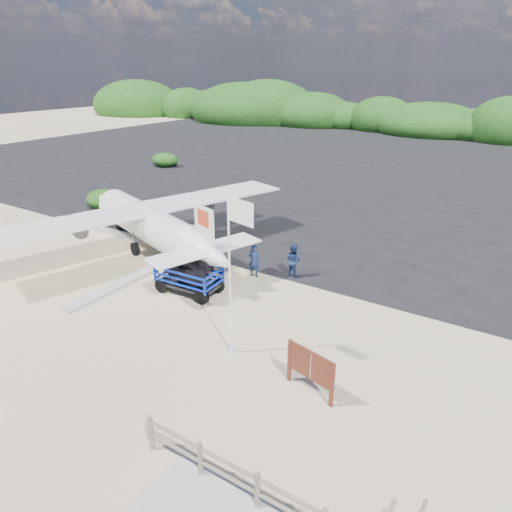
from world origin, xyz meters
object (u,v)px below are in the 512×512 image
Objects in this scene: crew_a at (254,261)px; flagpole at (232,352)px; signboard at (309,392)px; crew_b at (293,260)px; baggage_cart at (190,292)px.

flagpole is at bearing 105.88° from crew_a.
crew_a is at bearing 147.64° from signboard.
signboard is at bearing -7.84° from flagpole.
crew_a is 0.99× the size of crew_b.
baggage_cart is 1.86× the size of crew_a.
baggage_cart is at bearing 147.04° from flagpole.
crew_b is at bearing -156.00° from crew_a.
flagpole is 3.02m from signboard.
flagpole is (3.90, -2.53, 0.00)m from baggage_cart.
signboard is at bearing -26.36° from baggage_cart.
signboard is at bearing 124.47° from crew_a.
flagpole is 3.52× the size of crew_b.
signboard is (2.99, -0.41, 0.00)m from flagpole.
flagpole is 3.56× the size of crew_a.
crew_b is (-4.10, 6.60, 0.75)m from signboard.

